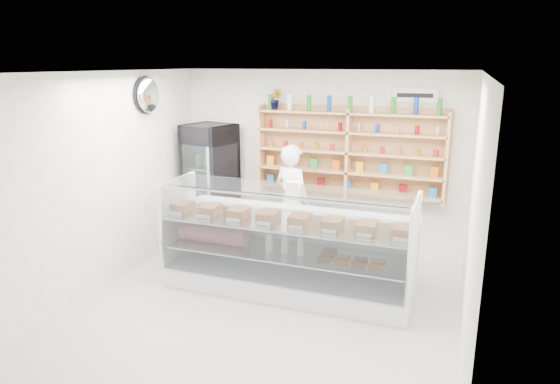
% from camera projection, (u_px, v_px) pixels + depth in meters
% --- Properties ---
extents(room, '(5.00, 5.00, 5.00)m').
position_uv_depth(room, '(257.00, 202.00, 5.54)').
color(room, '#9B9B9F').
rests_on(room, ground).
extents(display_counter, '(3.21, 0.96, 1.40)m').
position_uv_depth(display_counter, '(287.00, 263.00, 6.46)').
color(display_counter, white).
rests_on(display_counter, floor).
extents(shop_worker, '(0.75, 0.63, 1.74)m').
position_uv_depth(shop_worker, '(292.00, 201.00, 7.53)').
color(shop_worker, white).
rests_on(shop_worker, floor).
extents(drinks_cooler, '(0.83, 0.82, 1.95)m').
position_uv_depth(drinks_cooler, '(211.00, 184.00, 8.10)').
color(drinks_cooler, black).
rests_on(drinks_cooler, floor).
extents(wall_shelving, '(2.84, 0.28, 1.33)m').
position_uv_depth(wall_shelving, '(348.00, 153.00, 7.45)').
color(wall_shelving, tan).
rests_on(wall_shelving, back_wall).
extents(potted_plant, '(0.19, 0.16, 0.32)m').
position_uv_depth(potted_plant, '(276.00, 99.00, 7.65)').
color(potted_plant, '#1E6626').
rests_on(potted_plant, wall_shelving).
extents(security_mirror, '(0.15, 0.50, 0.50)m').
position_uv_depth(security_mirror, '(148.00, 95.00, 7.10)').
color(security_mirror, silver).
rests_on(security_mirror, left_wall).
extents(wall_sign, '(0.62, 0.03, 0.20)m').
position_uv_depth(wall_sign, '(415.00, 95.00, 7.05)').
color(wall_sign, white).
rests_on(wall_sign, back_wall).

